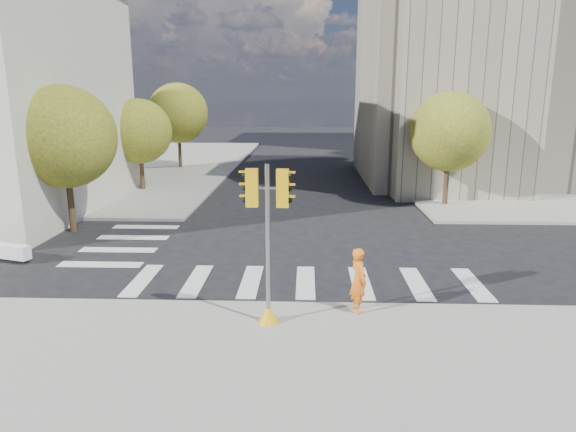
{
  "coord_description": "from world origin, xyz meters",
  "views": [
    {
      "loc": [
        -0.11,
        -17.82,
        5.96
      ],
      "look_at": [
        -0.69,
        -1.5,
        2.1
      ],
      "focal_mm": 32.0,
      "sensor_mm": 36.0,
      "label": 1
    }
  ],
  "objects_px": {
    "photographer": "(358,280)",
    "lamp_near": "(441,118)",
    "traffic_signal": "(268,257)",
    "lamp_far": "(400,111)"
  },
  "relations": [
    {
      "from": "lamp_far",
      "to": "traffic_signal",
      "type": "xyz_separation_m",
      "value": [
        -9.07,
        -33.4,
        -2.62
      ]
    },
    {
      "from": "photographer",
      "to": "lamp_near",
      "type": "bearing_deg",
      "value": -40.67
    },
    {
      "from": "photographer",
      "to": "lamp_far",
      "type": "bearing_deg",
      "value": -32.51
    },
    {
      "from": "lamp_far",
      "to": "traffic_signal",
      "type": "height_order",
      "value": "lamp_far"
    },
    {
      "from": "traffic_signal",
      "to": "photographer",
      "type": "distance_m",
      "value": 2.69
    },
    {
      "from": "lamp_near",
      "to": "traffic_signal",
      "type": "distance_m",
      "value": 21.57
    },
    {
      "from": "traffic_signal",
      "to": "photographer",
      "type": "height_order",
      "value": "traffic_signal"
    },
    {
      "from": "lamp_near",
      "to": "photographer",
      "type": "xyz_separation_m",
      "value": [
        -6.67,
        -18.6,
        -3.52
      ]
    },
    {
      "from": "traffic_signal",
      "to": "lamp_near",
      "type": "bearing_deg",
      "value": 66.95
    },
    {
      "from": "lamp_near",
      "to": "lamp_far",
      "type": "xyz_separation_m",
      "value": [
        0.0,
        14.0,
        0.0
      ]
    }
  ]
}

